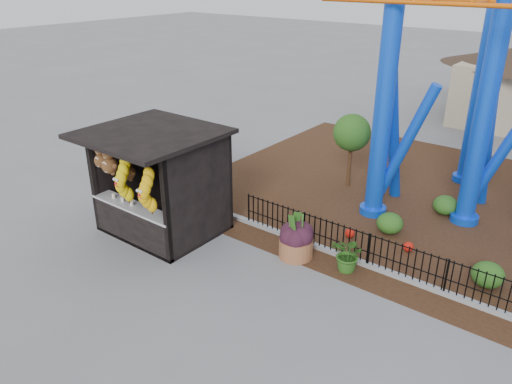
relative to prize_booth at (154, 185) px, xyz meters
The scene contains 9 objects.
ground 3.48m from the prize_booth, 16.99° to the right, with size 120.00×120.00×0.00m, color slate.
mulch_bed 10.07m from the prize_booth, 45.42° to the left, with size 18.00×12.00×0.02m, color #331E11.
curb 7.44m from the prize_booth, 16.64° to the left, with size 18.00×0.18×0.12m, color gray.
prize_booth is the anchor object (origin of this frame).
picket_fence 8.22m from the prize_booth, 14.83° to the left, with size 12.20×0.06×1.00m, color black, non-canonical shape.
terracotta_planter 4.41m from the prize_booth, 19.02° to the left, with size 0.93×0.93×0.55m, color #965836.
planter_foliage 4.28m from the prize_booth, 19.02° to the left, with size 0.70×0.70×0.64m, color black.
potted_plant 5.79m from the prize_booth, 16.40° to the left, with size 0.88×0.76×0.98m, color #265D1B.
landscaping 8.97m from the prize_booth, 30.41° to the left, with size 7.27×4.09×0.63m.
Camera 1 is at (7.33, -7.63, 7.21)m, focal length 35.00 mm.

